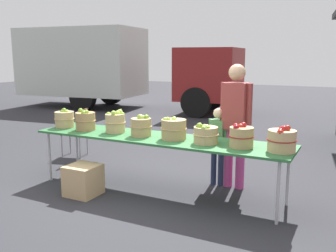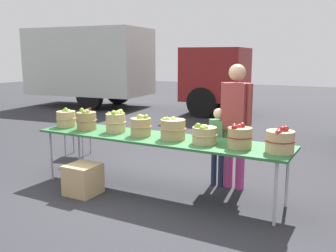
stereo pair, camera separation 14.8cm
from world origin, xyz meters
name	(u,v)px [view 1 (the left image)]	position (x,y,z in m)	size (l,w,h in m)	color
ground_plane	(158,191)	(0.00, 0.00, 0.00)	(40.00, 40.00, 0.00)	#2D2D33
market_table	(158,140)	(0.00, 0.00, 0.72)	(3.50, 0.76, 0.75)	#2D6B38
apple_basket_green_0	(65,119)	(-1.59, 0.00, 0.88)	(0.30, 0.30, 0.29)	tan
apple_basket_green_1	(85,121)	(-1.16, -0.04, 0.89)	(0.30, 0.30, 0.31)	#A87F51
apple_basket_green_2	(115,122)	(-0.68, 0.02, 0.89)	(0.29, 0.29, 0.32)	tan
apple_basket_green_3	(141,126)	(-0.24, -0.03, 0.88)	(0.29, 0.29, 0.29)	tan
apple_basket_green_4	(174,129)	(0.23, 0.00, 0.88)	(0.34, 0.34, 0.29)	tan
apple_basket_green_5	(206,134)	(0.69, -0.05, 0.86)	(0.32, 0.32, 0.26)	tan
apple_basket_red_0	(241,136)	(1.13, -0.04, 0.88)	(0.30, 0.30, 0.29)	tan
apple_basket_red_1	(282,140)	(1.59, -0.04, 0.88)	(0.33, 0.33, 0.30)	tan
vendor_adult	(236,116)	(0.85, 0.64, 1.00)	(0.45, 0.26, 1.70)	#CC3F8C
child_customer	(218,140)	(0.62, 0.62, 0.65)	(0.29, 0.17, 1.10)	#262D4C
box_truck	(109,65)	(-5.51, 6.62, 1.49)	(7.89, 2.96, 2.75)	silver
folding_chair	(78,129)	(-2.16, 0.95, 0.51)	(0.50, 0.50, 0.86)	brown
produce_crate	(83,180)	(-0.81, -0.55, 0.20)	(0.40, 0.40, 0.40)	tan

